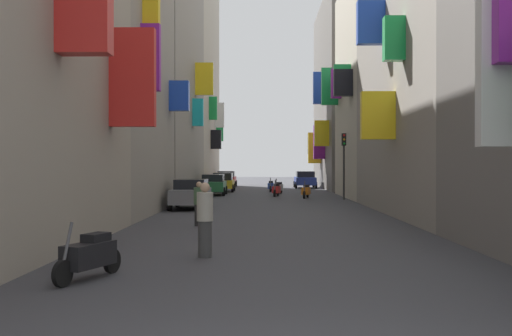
# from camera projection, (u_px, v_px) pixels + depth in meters

# --- Properties ---
(ground_plane) EXTENTS (140.00, 140.00, 0.00)m
(ground_plane) POSITION_uv_depth(u_px,v_px,m) (269.00, 203.00, 34.36)
(ground_plane) COLOR #38383D
(building_left_mid_a) EXTENTS (6.98, 10.55, 17.85)m
(building_left_mid_a) POSITION_uv_depth(u_px,v_px,m) (89.00, 11.00, 26.77)
(building_left_mid_a) COLOR gray
(building_left_mid_a) RESTS_ON ground
(building_left_mid_c) EXTENTS (7.23, 15.37, 17.88)m
(building_left_mid_c) POSITION_uv_depth(u_px,v_px,m) (147.00, 62.00, 40.03)
(building_left_mid_c) COLOR gray
(building_left_mid_c) RESTS_ON ground
(building_left_far) EXTENTS (6.92, 16.69, 21.82)m
(building_left_far) POSITION_uv_depth(u_px,v_px,m) (180.00, 70.00, 56.05)
(building_left_far) COLOR #BCB29E
(building_left_far) RESTS_ON ground
(building_right_mid_b) EXTENTS (7.18, 10.50, 14.09)m
(building_right_mid_b) POSITION_uv_depth(u_px,v_px,m) (390.00, 90.00, 39.77)
(building_right_mid_b) COLOR #BCB29E
(building_right_mid_b) RESTS_ON ground
(building_right_far) EXTENTS (7.23, 17.05, 16.98)m
(building_right_far) POSITION_uv_depth(u_px,v_px,m) (354.00, 96.00, 55.67)
(building_right_far) COLOR slate
(building_right_far) RESTS_ON ground
(parked_car_blue) EXTENTS (1.97, 4.26, 1.53)m
(parked_car_blue) POSITION_uv_depth(u_px,v_px,m) (305.00, 179.00, 55.78)
(parked_car_blue) COLOR navy
(parked_car_blue) RESTS_ON ground
(parked_car_red) EXTENTS (1.94, 3.94, 1.51)m
(parked_car_red) POSITION_uv_depth(u_px,v_px,m) (226.00, 179.00, 58.35)
(parked_car_red) COLOR #B21E1E
(parked_car_red) RESTS_ON ground
(parked_car_grey) EXTENTS (1.83, 3.95, 1.44)m
(parked_car_grey) POSITION_uv_depth(u_px,v_px,m) (191.00, 193.00, 29.62)
(parked_car_grey) COLOR slate
(parked_car_grey) RESTS_ON ground
(parked_car_yellow) EXTENTS (1.83, 3.97, 1.49)m
(parked_car_yellow) POSITION_uv_depth(u_px,v_px,m) (223.00, 182.00, 48.37)
(parked_car_yellow) COLOR gold
(parked_car_yellow) RESTS_ON ground
(parked_car_green) EXTENTS (1.83, 3.92, 1.45)m
(parked_car_green) POSITION_uv_depth(u_px,v_px,m) (213.00, 184.00, 42.93)
(parked_car_green) COLOR #236638
(parked_car_green) RESTS_ON ground
(scooter_red) EXTENTS (0.62, 1.82, 1.13)m
(scooter_red) POSITION_uv_depth(u_px,v_px,m) (276.00, 190.00, 41.08)
(scooter_red) COLOR red
(scooter_red) RESTS_ON ground
(scooter_blue) EXTENTS (0.51, 1.94, 1.13)m
(scooter_blue) POSITION_uv_depth(u_px,v_px,m) (271.00, 186.00, 48.07)
(scooter_blue) COLOR #2D4CAD
(scooter_blue) RESTS_ON ground
(scooter_orange) EXTENTS (0.68, 1.91, 1.13)m
(scooter_orange) POSITION_uv_depth(u_px,v_px,m) (306.00, 191.00, 38.99)
(scooter_orange) COLOR orange
(scooter_orange) RESTS_ON ground
(scooter_silver) EXTENTS (0.77, 1.79, 1.13)m
(scooter_silver) POSITION_uv_depth(u_px,v_px,m) (278.00, 188.00, 44.70)
(scooter_silver) COLOR #ADADB2
(scooter_silver) RESTS_ON ground
(scooter_black) EXTENTS (0.83, 1.90, 1.13)m
(scooter_black) POSITION_uv_depth(u_px,v_px,m) (89.00, 255.00, 11.43)
(scooter_black) COLOR black
(scooter_black) RESTS_ON ground
(pedestrian_crossing) EXTENTS (0.52, 0.52, 1.56)m
(pedestrian_crossing) POSITION_uv_depth(u_px,v_px,m) (199.00, 204.00, 21.39)
(pedestrian_crossing) COLOR #2A2A2A
(pedestrian_crossing) RESTS_ON ground
(pedestrian_near_left) EXTENTS (0.53, 0.53, 1.75)m
(pedestrian_near_left) POSITION_uv_depth(u_px,v_px,m) (205.00, 220.00, 14.16)
(pedestrian_near_left) COLOR #3E3E3E
(pedestrian_near_left) RESTS_ON ground
(traffic_light_near_corner) EXTENTS (0.26, 0.34, 4.07)m
(traffic_light_near_corner) POSITION_uv_depth(u_px,v_px,m) (344.00, 154.00, 37.24)
(traffic_light_near_corner) COLOR #2D2D2D
(traffic_light_near_corner) RESTS_ON ground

